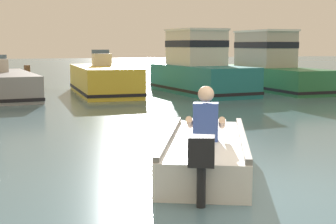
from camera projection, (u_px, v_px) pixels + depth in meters
name	position (u px, v px, depth m)	size (l,w,h in m)	color
ground_plane	(266.00, 197.00, 5.68)	(120.00, 120.00, 0.00)	slate
rowboat_with_person	(206.00, 151.00, 6.98)	(2.27, 3.56, 1.19)	white
moored_boat_yellow	(104.00, 81.00, 17.46)	(1.94, 4.91, 1.56)	gold
moored_boat_teal	(200.00, 69.00, 17.82)	(2.53, 5.11, 2.32)	#1E727A
moored_boat_green	(269.00, 68.00, 19.37)	(1.94, 6.32, 2.32)	#287042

